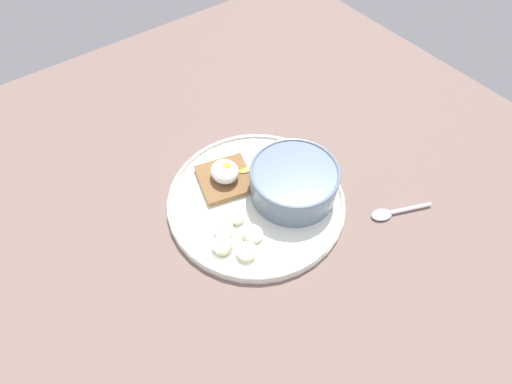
{
  "coord_description": "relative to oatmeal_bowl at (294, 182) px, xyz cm",
  "views": [
    {
      "loc": [
        -32.49,
        24.17,
        59.21
      ],
      "look_at": [
        0.0,
        0.0,
        5.0
      ],
      "focal_mm": 28.0,
      "sensor_mm": 36.0,
      "label": 1
    }
  ],
  "objects": [
    {
      "name": "banana_slice_right",
      "position": [
        -3.09,
        11.0,
        -2.23
      ],
      "size": [
        4.55,
        4.59,
        1.62
      ],
      "color": "beige",
      "rests_on": "plate"
    },
    {
      "name": "banana_slice_left",
      "position": [
        1.39,
        11.18,
        -2.21
      ],
      "size": [
        4.32,
        4.29,
        1.53
      ],
      "color": "#F2EDC1",
      "rests_on": "plate"
    },
    {
      "name": "spoon",
      "position": [
        -13.38,
        -11.46,
        -3.48
      ],
      "size": [
        5.72,
        10.71,
        0.8
      ],
      "color": "silver",
      "rests_on": "ground_plane"
    },
    {
      "name": "oatmeal_bowl",
      "position": [
        0.0,
        0.0,
        0.0
      ],
      "size": [
        15.18,
        15.18,
        5.88
      ],
      "color": "slate",
      "rests_on": "plate"
    },
    {
      "name": "poached_egg",
      "position": [
        9.07,
        8.0,
        -0.2
      ],
      "size": [
        5.32,
        7.59,
        3.35
      ],
      "color": "white",
      "rests_on": "toast_slice"
    },
    {
      "name": "toast_slice",
      "position": [
        9.09,
        8.08,
        -2.25
      ],
      "size": [
        11.14,
        11.14,
        1.12
      ],
      "color": "brown",
      "rests_on": "plate"
    },
    {
      "name": "plate",
      "position": [
        2.63,
        6.07,
        -3.09
      ],
      "size": [
        30.85,
        30.85,
        1.6
      ],
      "color": "white",
      "rests_on": "ground_plane"
    },
    {
      "name": "banana_slice_inner",
      "position": [
        -5.06,
        13.63,
        -2.24
      ],
      "size": [
        4.25,
        4.27,
        1.36
      ],
      "color": "#F2E9BA",
      "rests_on": "plate"
    },
    {
      "name": "ground_plane",
      "position": [
        2.63,
        6.07,
        -4.88
      ],
      "size": [
        120.0,
        120.0,
        2.0
      ],
      "primitive_type": "cube",
      "color": "#745E55",
      "rests_on": "ground"
    },
    {
      "name": "banana_slice_back",
      "position": [
        0.41,
        14.21,
        -2.35
      ],
      "size": [
        4.44,
        4.47,
        1.3
      ],
      "color": "#F5F1BA",
      "rests_on": "plate"
    },
    {
      "name": "banana_slice_front",
      "position": [
        -1.89,
        16.01,
        -2.2
      ],
      "size": [
        4.59,
        4.62,
        1.6
      ],
      "color": "beige",
      "rests_on": "plate"
    }
  ]
}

